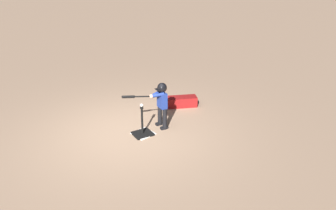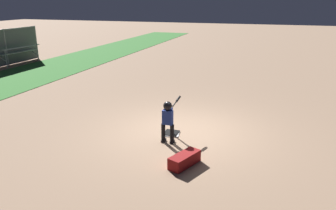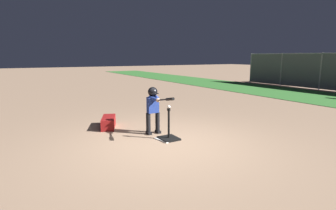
% 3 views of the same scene
% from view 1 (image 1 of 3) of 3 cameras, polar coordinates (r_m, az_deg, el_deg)
% --- Properties ---
extents(ground_plane, '(90.00, 90.00, 0.00)m').
position_cam_1_polar(ground_plane, '(7.79, -7.04, -4.88)').
color(ground_plane, '#93755B').
extents(home_plate, '(0.51, 0.51, 0.02)m').
position_cam_1_polar(home_plate, '(7.72, -4.34, -4.98)').
color(home_plate, white).
rests_on(home_plate, ground_plane).
extents(batting_tee, '(0.44, 0.39, 0.71)m').
position_cam_1_polar(batting_tee, '(7.65, -4.46, -4.50)').
color(batting_tee, black).
rests_on(batting_tee, ground_plane).
extents(batter_child, '(1.12, 0.36, 1.14)m').
position_cam_1_polar(batter_child, '(7.70, -1.29, 0.89)').
color(batter_child, black).
rests_on(batter_child, ground_plane).
extents(baseball, '(0.07, 0.07, 0.07)m').
position_cam_1_polar(baseball, '(7.37, -4.63, -0.04)').
color(baseball, white).
rests_on(baseball, batting_tee).
extents(equipment_bag, '(0.90, 0.61, 0.28)m').
position_cam_1_polar(equipment_bag, '(9.07, 2.36, 0.60)').
color(equipment_bag, maroon).
rests_on(equipment_bag, ground_plane).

